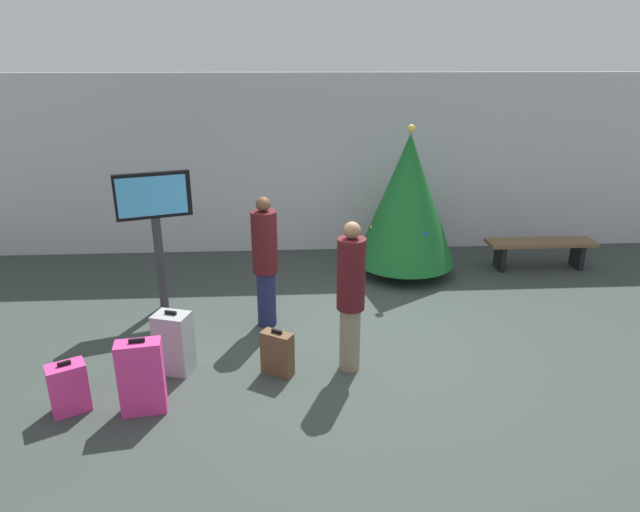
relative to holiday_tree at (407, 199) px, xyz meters
The scene contains 11 objects.
ground_plane 2.91m from the holiday_tree, 116.76° to the right, with size 16.00×16.00×0.00m, color #38423D.
back_wall 1.82m from the holiday_tree, 131.31° to the left, with size 16.00×0.20×3.08m, color silver.
holiday_tree is the anchor object (origin of this frame).
flight_info_kiosk 3.78m from the holiday_tree, 163.45° to the right, with size 0.96×0.38×1.92m.
waiting_bench 2.45m from the holiday_tree, ahead, with size 1.76×0.44×0.48m.
traveller_0 2.76m from the holiday_tree, 142.06° to the right, with size 0.45×0.45×1.72m.
traveller_1 3.09m from the holiday_tree, 112.99° to the right, with size 0.41×0.41×1.73m.
suitcase_0 4.29m from the holiday_tree, 138.67° to the right, with size 0.44×0.38×0.74m.
suitcase_1 3.66m from the holiday_tree, 124.77° to the right, with size 0.38×0.32×0.54m.
suitcase_2 5.42m from the holiday_tree, 139.59° to the right, with size 0.42×0.37×0.55m.
suitcase_3 4.90m from the holiday_tree, 133.47° to the right, with size 0.46×0.27×0.81m.
Camera 1 is at (-0.67, -5.86, 3.33)m, focal length 30.74 mm.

